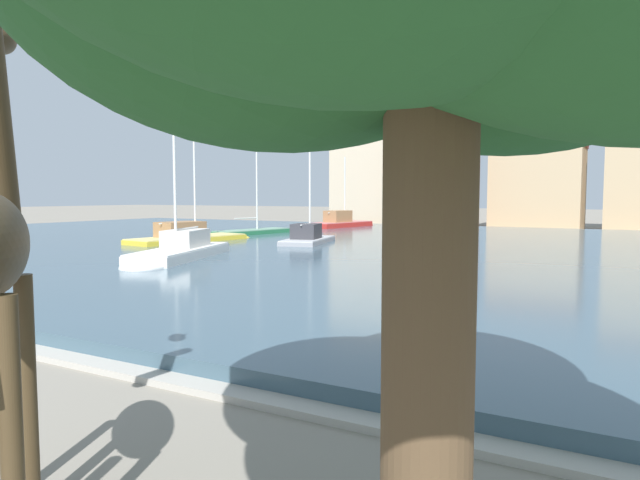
# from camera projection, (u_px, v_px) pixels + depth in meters

# --- Properties ---
(harbor_water) EXTENTS (91.90, 45.90, 0.40)m
(harbor_water) POSITION_uv_depth(u_px,v_px,m) (470.00, 252.00, 30.31)
(harbor_water) COLOR #3D5666
(harbor_water) RESTS_ON ground
(quay_edge_coping) EXTENTS (91.90, 0.50, 0.12)m
(quay_edge_coping) POSITION_uv_depth(u_px,v_px,m) (135.00, 373.00, 10.12)
(quay_edge_coping) COLOR #ADA89E
(quay_edge_coping) RESTS_ON ground
(sailboat_yellow) EXTENTS (3.41, 9.14, 7.40)m
(sailboat_yellow) POSITION_uv_depth(u_px,v_px,m) (195.00, 239.00, 35.28)
(sailboat_yellow) COLOR gold
(sailboat_yellow) RESTS_ON ground
(sailboat_green) EXTENTS (2.88, 7.54, 9.17)m
(sailboat_green) POSITION_uv_depth(u_px,v_px,m) (259.00, 233.00, 42.36)
(sailboat_green) COLOR #236B42
(sailboat_green) RESTS_ON ground
(sailboat_white) EXTENTS (4.36, 8.24, 9.66)m
(sailboat_white) POSITION_uv_depth(u_px,v_px,m) (176.00, 255.00, 25.07)
(sailboat_white) COLOR white
(sailboat_white) RESTS_ON ground
(sailboat_grey) EXTENTS (3.36, 6.32, 6.39)m
(sailboat_grey) POSITION_uv_depth(u_px,v_px,m) (310.00, 241.00, 34.20)
(sailboat_grey) COLOR #939399
(sailboat_grey) RESTS_ON ground
(sailboat_red) EXTENTS (3.30, 8.24, 6.72)m
(sailboat_red) POSITION_uv_depth(u_px,v_px,m) (344.00, 224.00, 51.84)
(sailboat_red) COLOR red
(sailboat_red) RESTS_ON ground
(townhouse_narrow_midrow) EXTENTS (7.74, 6.04, 12.94)m
(townhouse_narrow_midrow) POSITION_uv_depth(u_px,v_px,m) (373.00, 166.00, 61.87)
(townhouse_narrow_midrow) COLOR #C6B293
(townhouse_narrow_midrow) RESTS_ON ground
(townhouse_tall_gabled) EXTENTS (6.36, 7.71, 9.12)m
(townhouse_tall_gabled) POSITION_uv_depth(u_px,v_px,m) (439.00, 182.00, 57.05)
(townhouse_tall_gabled) COLOR #8E5142
(townhouse_tall_gabled) RESTS_ON ground
(townhouse_end_terrace) EXTENTS (8.40, 6.23, 8.58)m
(townhouse_end_terrace) POSITION_uv_depth(u_px,v_px,m) (538.00, 184.00, 55.43)
(townhouse_end_terrace) COLOR tan
(townhouse_end_terrace) RESTS_ON ground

